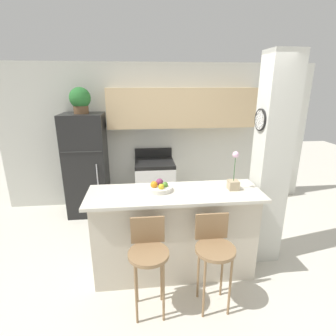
{
  "coord_description": "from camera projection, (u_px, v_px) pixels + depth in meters",
  "views": [
    {
      "loc": [
        -0.36,
        -2.66,
        2.19
      ],
      "look_at": [
        0.0,
        0.72,
        1.1
      ],
      "focal_mm": 28.0,
      "sensor_mm": 36.0,
      "label": 1
    }
  ],
  "objects": [
    {
      "name": "ground_plane",
      "position": [
        174.0,
        270.0,
        3.23
      ],
      "size": [
        14.0,
        14.0,
        0.0
      ],
      "primitive_type": "plane",
      "color": "beige"
    },
    {
      "name": "wall_back",
      "position": [
        168.0,
        126.0,
        4.69
      ],
      "size": [
        5.6,
        0.38,
        2.55
      ],
      "color": "silver",
      "rests_on": "ground_plane"
    },
    {
      "name": "pillar_right",
      "position": [
        271.0,
        164.0,
        3.15
      ],
      "size": [
        0.38,
        0.32,
        2.55
      ],
      "color": "silver",
      "rests_on": "ground_plane"
    },
    {
      "name": "counter_bar",
      "position": [
        175.0,
        233.0,
        3.07
      ],
      "size": [
        1.95,
        0.64,
        1.05
      ],
      "color": "beige",
      "rests_on": "ground_plane"
    },
    {
      "name": "refrigerator",
      "position": [
        87.0,
        165.0,
        4.47
      ],
      "size": [
        0.67,
        0.62,
        1.74
      ],
      "color": "black",
      "rests_on": "ground_plane"
    },
    {
      "name": "stove_range",
      "position": [
        155.0,
        185.0,
        4.69
      ],
      "size": [
        0.68,
        0.67,
        1.07
      ],
      "color": "white",
      "rests_on": "ground_plane"
    },
    {
      "name": "bar_stool_left",
      "position": [
        148.0,
        253.0,
        2.5
      ],
      "size": [
        0.39,
        0.39,
        0.97
      ],
      "color": "olive",
      "rests_on": "ground_plane"
    },
    {
      "name": "bar_stool_right",
      "position": [
        214.0,
        249.0,
        2.56
      ],
      "size": [
        0.39,
        0.39,
        0.97
      ],
      "color": "olive",
      "rests_on": "ground_plane"
    },
    {
      "name": "potted_plant_on_fridge",
      "position": [
        80.0,
        100.0,
        4.13
      ],
      "size": [
        0.33,
        0.33,
        0.41
      ],
      "color": "brown",
      "rests_on": "refrigerator"
    },
    {
      "name": "orchid_vase",
      "position": [
        234.0,
        179.0,
        2.95
      ],
      "size": [
        0.12,
        0.12,
        0.45
      ],
      "color": "tan",
      "rests_on": "counter_bar"
    },
    {
      "name": "fruit_bowl",
      "position": [
        159.0,
        187.0,
        2.94
      ],
      "size": [
        0.28,
        0.28,
        0.12
      ],
      "color": "silver",
      "rests_on": "counter_bar"
    }
  ]
}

